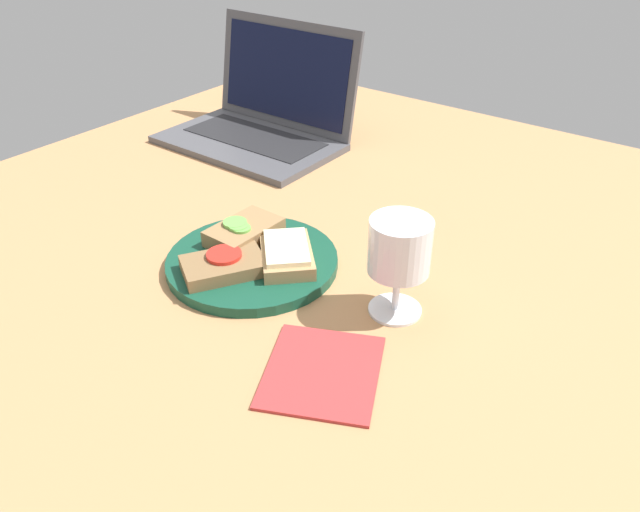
{
  "coord_description": "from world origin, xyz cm",
  "views": [
    {
      "loc": [
        44.97,
        -60.99,
        51.54
      ],
      "look_at": [
        3.77,
        -6.35,
        8.0
      ],
      "focal_mm": 35.0,
      "sensor_mm": 36.0,
      "label": 1
    }
  ],
  "objects": [
    {
      "name": "wooden_table",
      "position": [
        0.0,
        0.0,
        1.5
      ],
      "size": [
        140.0,
        140.0,
        3.0
      ],
      "primitive_type": "cube",
      "color": "#B27F51",
      "rests_on": "ground"
    },
    {
      "name": "plate",
      "position": [
        -6.95,
        -7.97,
        3.77
      ],
      "size": [
        24.09,
        24.09,
        1.54
      ],
      "primitive_type": "cylinder",
      "color": "#144733",
      "rests_on": "wooden_table"
    },
    {
      "name": "sandwich_with_cheese",
      "position": [
        -2.34,
        -5.88,
        5.78
      ],
      "size": [
        12.52,
        12.53,
        2.65
      ],
      "color": "#A88456",
      "rests_on": "plate"
    },
    {
      "name": "sandwich_with_cucumber",
      "position": [
        -11.09,
        -5.08,
        5.84
      ],
      "size": [
        7.05,
        10.8,
        2.9
      ],
      "color": "#937047",
      "rests_on": "plate"
    },
    {
      "name": "sandwich_with_tomato",
      "position": [
        -7.49,
        -12.94,
        5.57
      ],
      "size": [
        11.55,
        12.83,
        2.41
      ],
      "color": "brown",
      "rests_on": "plate"
    },
    {
      "name": "wine_glass",
      "position": [
        14.49,
        -4.74,
        12.02
      ],
      "size": [
        7.66,
        7.66,
        13.11
      ],
      "color": "white",
      "rests_on": "wooden_table"
    },
    {
      "name": "laptop",
      "position": [
        -37.17,
        28.85,
        7.95
      ],
      "size": [
        35.19,
        25.53,
        22.1
      ],
      "color": "#4C4C51",
      "rests_on": "wooden_table"
    },
    {
      "name": "napkin",
      "position": [
        13.95,
        -19.42,
        3.2
      ],
      "size": [
        17.39,
        18.15,
        0.4
      ],
      "primitive_type": "cube",
      "rotation": [
        0.0,
        0.0,
        0.44
      ],
      "color": "#B23333",
      "rests_on": "wooden_table"
    }
  ]
}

